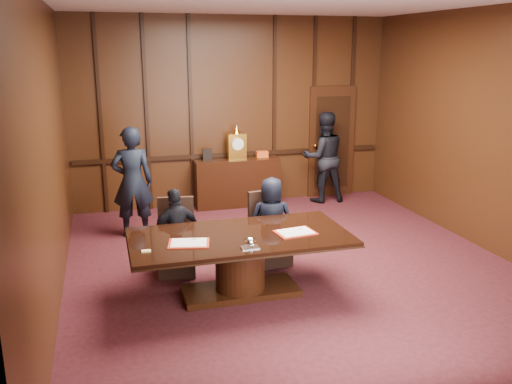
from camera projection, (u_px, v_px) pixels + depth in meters
The scene contains 13 objects.
room at pixel (299, 142), 7.04m from camera, with size 7.00×7.04×3.50m.
sideboard at pixel (237, 181), 10.24m from camera, with size 1.60×0.45×1.54m.
conference_table at pixel (240, 255), 6.50m from camera, with size 2.62×1.32×0.76m.
folder_left at pixel (189, 243), 6.15m from camera, with size 0.52×0.42×0.02m.
folder_right at pixel (295, 232), 6.51m from camera, with size 0.50×0.38×0.02m.
inkstand at pixel (250, 243), 6.01m from camera, with size 0.20×0.14×0.12m.
notepad at pixel (146, 251), 5.90m from camera, with size 0.10×0.07×0.01m, color #E8C471.
chair_left at pixel (177, 251), 7.20m from camera, with size 0.55×0.55×0.99m.
chair_right at pixel (269, 242), 7.55m from camera, with size 0.54×0.54×0.99m.
signatory_left at pixel (177, 232), 7.05m from camera, with size 0.69×0.29×1.17m, color black.
signatory_right at pixel (272, 222), 7.39m from camera, with size 0.60×0.39×1.23m, color black.
witness_left at pixel (132, 182), 8.49m from camera, with size 0.64×0.42×1.76m, color black.
witness_right at pixel (324, 157), 10.44m from camera, with size 0.85×0.66×1.75m, color black.
Camera 1 is at (-2.39, -6.41, 2.91)m, focal length 38.00 mm.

